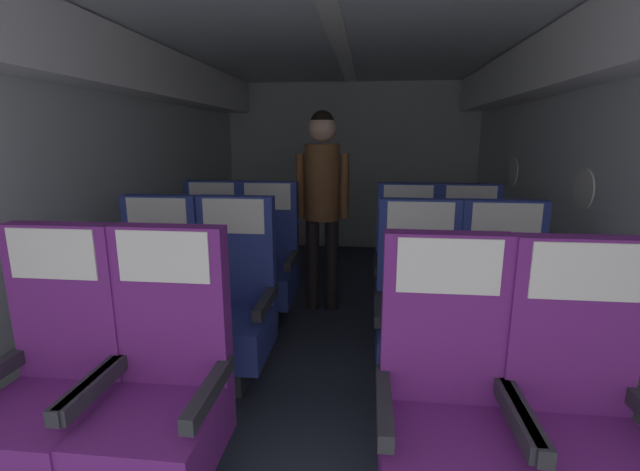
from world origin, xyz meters
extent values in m
cube|color=#2D3342|center=(0.00, 2.79, -0.01)|extent=(3.45, 5.98, 0.02)
cube|color=silver|center=(-1.62, 2.79, 1.07)|extent=(0.08, 5.58, 2.14)
cube|color=silver|center=(1.62, 2.79, 1.07)|extent=(0.08, 5.58, 2.14)
cube|color=silver|center=(0.00, 2.79, 2.14)|extent=(3.33, 5.58, 0.06)
cube|color=#B6BBBB|center=(0.00, 5.60, 1.07)|extent=(3.33, 0.06, 2.14)
cube|color=white|center=(-1.44, 2.79, 1.92)|extent=(0.28, 5.35, 0.36)
cube|color=white|center=(1.44, 2.79, 1.92)|extent=(0.28, 5.35, 0.36)
cube|color=white|center=(0.00, 2.79, 2.10)|extent=(0.12, 5.02, 0.02)
cylinder|color=white|center=(1.58, 2.79, 1.11)|extent=(0.01, 0.26, 0.26)
cylinder|color=white|center=(1.58, 4.18, 1.11)|extent=(0.01, 0.26, 0.26)
cube|color=#6B237A|center=(-0.97, 1.22, 0.34)|extent=(0.45, 0.50, 0.23)
cube|color=#6B237A|center=(-0.97, 1.43, 0.78)|extent=(0.45, 0.09, 0.65)
cube|color=#28282D|center=(-0.76, 1.22, 0.55)|extent=(0.05, 0.42, 0.06)
cube|color=silver|center=(-0.97, 1.38, 0.99)|extent=(0.36, 0.01, 0.20)
cube|color=#6B237A|center=(-0.53, 1.23, 0.34)|extent=(0.45, 0.50, 0.23)
cube|color=#6B237A|center=(-0.53, 1.44, 0.78)|extent=(0.45, 0.09, 0.65)
cube|color=#28282D|center=(-0.31, 1.23, 0.55)|extent=(0.05, 0.42, 0.06)
cube|color=#28282D|center=(-0.74, 1.23, 0.55)|extent=(0.05, 0.42, 0.06)
cube|color=silver|center=(-0.53, 1.39, 0.99)|extent=(0.36, 0.01, 0.20)
cube|color=#6B237A|center=(0.96, 1.42, 0.78)|extent=(0.45, 0.09, 0.65)
cube|color=#28282D|center=(0.75, 1.21, 0.55)|extent=(0.05, 0.42, 0.06)
cube|color=silver|center=(0.96, 1.37, 0.99)|extent=(0.36, 0.01, 0.20)
cube|color=#6B237A|center=(0.52, 1.23, 0.34)|extent=(0.45, 0.50, 0.23)
cube|color=#6B237A|center=(0.52, 1.43, 0.78)|extent=(0.45, 0.09, 0.65)
cube|color=#28282D|center=(0.73, 1.23, 0.55)|extent=(0.05, 0.42, 0.06)
cube|color=#28282D|center=(0.30, 1.23, 0.55)|extent=(0.05, 0.42, 0.06)
cube|color=silver|center=(0.52, 1.38, 0.99)|extent=(0.36, 0.01, 0.20)
cube|color=#38383D|center=(-0.98, 2.09, 0.11)|extent=(0.16, 0.18, 0.23)
cube|color=navy|center=(-0.98, 2.09, 0.34)|extent=(0.45, 0.50, 0.23)
cube|color=navy|center=(-0.98, 2.29, 0.78)|extent=(0.45, 0.09, 0.65)
cube|color=#28282D|center=(-0.76, 2.09, 0.55)|extent=(0.05, 0.42, 0.06)
cube|color=#28282D|center=(-1.19, 2.09, 0.55)|extent=(0.05, 0.42, 0.06)
cube|color=silver|center=(-0.98, 2.24, 0.99)|extent=(0.36, 0.01, 0.20)
cube|color=#38383D|center=(-0.53, 2.10, 0.11)|extent=(0.16, 0.18, 0.23)
cube|color=navy|center=(-0.53, 2.10, 0.34)|extent=(0.45, 0.50, 0.23)
cube|color=navy|center=(-0.53, 2.31, 0.78)|extent=(0.45, 0.09, 0.65)
cube|color=#28282D|center=(-0.31, 2.10, 0.55)|extent=(0.05, 0.42, 0.06)
cube|color=#28282D|center=(-0.74, 2.10, 0.55)|extent=(0.05, 0.42, 0.06)
cube|color=silver|center=(-0.53, 2.26, 0.99)|extent=(0.36, 0.01, 0.20)
cube|color=#38383D|center=(0.97, 2.10, 0.11)|extent=(0.16, 0.18, 0.23)
cube|color=navy|center=(0.97, 2.10, 0.34)|extent=(0.45, 0.50, 0.23)
cube|color=navy|center=(0.97, 2.31, 0.78)|extent=(0.45, 0.09, 0.65)
cube|color=#28282D|center=(1.18, 2.10, 0.55)|extent=(0.05, 0.42, 0.06)
cube|color=#28282D|center=(0.75, 2.10, 0.55)|extent=(0.05, 0.42, 0.06)
cube|color=silver|center=(0.97, 2.26, 0.99)|extent=(0.36, 0.01, 0.20)
cube|color=#38383D|center=(0.52, 2.10, 0.11)|extent=(0.16, 0.18, 0.23)
cube|color=navy|center=(0.52, 2.10, 0.34)|extent=(0.45, 0.50, 0.23)
cube|color=navy|center=(0.52, 2.30, 0.78)|extent=(0.45, 0.09, 0.65)
cube|color=#28282D|center=(0.73, 2.10, 0.55)|extent=(0.05, 0.42, 0.06)
cube|color=#28282D|center=(0.30, 2.10, 0.55)|extent=(0.05, 0.42, 0.06)
cube|color=silver|center=(0.52, 2.25, 0.99)|extent=(0.36, 0.01, 0.20)
cube|color=#38383D|center=(-0.97, 2.97, 0.11)|extent=(0.16, 0.18, 0.23)
cube|color=navy|center=(-0.97, 2.97, 0.34)|extent=(0.45, 0.50, 0.23)
cube|color=navy|center=(-0.97, 3.17, 0.78)|extent=(0.45, 0.09, 0.65)
cube|color=#28282D|center=(-0.76, 2.97, 0.55)|extent=(0.05, 0.42, 0.06)
cube|color=#28282D|center=(-1.19, 2.97, 0.55)|extent=(0.05, 0.42, 0.06)
cube|color=silver|center=(-0.97, 3.13, 0.99)|extent=(0.36, 0.01, 0.20)
cube|color=#38383D|center=(-0.53, 2.96, 0.11)|extent=(0.16, 0.18, 0.23)
cube|color=navy|center=(-0.53, 2.96, 0.34)|extent=(0.45, 0.50, 0.23)
cube|color=navy|center=(-0.53, 3.17, 0.78)|extent=(0.45, 0.09, 0.65)
cube|color=#28282D|center=(-0.32, 2.96, 0.55)|extent=(0.05, 0.42, 0.06)
cube|color=#28282D|center=(-0.75, 2.96, 0.55)|extent=(0.05, 0.42, 0.06)
cube|color=silver|center=(-0.53, 3.12, 0.99)|extent=(0.36, 0.01, 0.20)
cube|color=#38383D|center=(0.97, 2.96, 0.11)|extent=(0.16, 0.18, 0.23)
cube|color=navy|center=(0.97, 2.96, 0.34)|extent=(0.45, 0.50, 0.23)
cube|color=navy|center=(0.97, 3.16, 0.78)|extent=(0.45, 0.09, 0.65)
cube|color=#28282D|center=(1.19, 2.96, 0.55)|extent=(0.05, 0.42, 0.06)
cube|color=#28282D|center=(0.76, 2.96, 0.55)|extent=(0.05, 0.42, 0.06)
cube|color=silver|center=(0.97, 3.11, 0.99)|extent=(0.36, 0.01, 0.20)
cube|color=#38383D|center=(0.52, 2.95, 0.11)|extent=(0.16, 0.18, 0.23)
cube|color=navy|center=(0.52, 2.95, 0.34)|extent=(0.45, 0.50, 0.23)
cube|color=navy|center=(0.52, 3.16, 0.78)|extent=(0.45, 0.09, 0.65)
cube|color=#28282D|center=(0.74, 2.95, 0.55)|extent=(0.05, 0.42, 0.06)
cube|color=#28282D|center=(0.31, 2.95, 0.55)|extent=(0.05, 0.42, 0.06)
cube|color=silver|center=(0.52, 3.11, 0.99)|extent=(0.36, 0.01, 0.20)
cylinder|color=black|center=(-0.22, 3.39, 0.39)|extent=(0.11, 0.11, 0.78)
cylinder|color=black|center=(-0.06, 3.39, 0.39)|extent=(0.11, 0.11, 0.78)
cylinder|color=brown|center=(-0.14, 3.39, 1.08)|extent=(0.28, 0.28, 0.61)
cylinder|color=brown|center=(-0.32, 3.39, 1.05)|extent=(0.07, 0.07, 0.52)
cylinder|color=brown|center=(0.04, 3.39, 1.05)|extent=(0.07, 0.07, 0.52)
sphere|color=tan|center=(-0.14, 3.39, 1.50)|extent=(0.22, 0.22, 0.22)
sphere|color=black|center=(-0.14, 3.39, 1.55)|extent=(0.19, 0.19, 0.19)
camera|label=1|loc=(0.23, -0.11, 1.43)|focal=24.44mm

